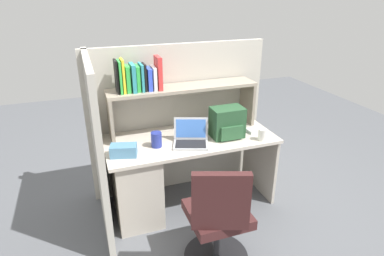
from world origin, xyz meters
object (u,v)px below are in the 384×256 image
at_px(office_chair, 218,225).
at_px(tissue_box, 124,151).
at_px(computer_mouse, 251,131).
at_px(backpack, 227,123).
at_px(laptop, 191,138).
at_px(snack_canister, 156,140).
at_px(paper_cup, 262,135).

bearing_deg(office_chair, tissue_box, -31.44).
bearing_deg(computer_mouse, backpack, 175.47).
bearing_deg(laptop, snack_canister, 171.71).
bearing_deg(laptop, tissue_box, -176.78).
bearing_deg(paper_cup, tissue_box, 174.62).
bearing_deg(laptop, computer_mouse, 3.08).
bearing_deg(laptop, paper_cup, -13.24).
xyz_separation_m(computer_mouse, office_chair, (-0.68, -0.77, -0.35)).
xyz_separation_m(laptop, computer_mouse, (0.63, 0.03, -0.03)).
bearing_deg(tissue_box, snack_canister, 29.58).
bearing_deg(paper_cup, snack_canister, 168.33).
xyz_separation_m(laptop, office_chair, (-0.04, -0.73, -0.39)).
distance_m(computer_mouse, office_chair, 1.08).
distance_m(computer_mouse, tissue_box, 1.25).
xyz_separation_m(backpack, office_chair, (-0.42, -0.76, -0.48)).
height_order(tissue_box, office_chair, office_chair).
xyz_separation_m(computer_mouse, snack_canister, (-0.94, 0.01, 0.05)).
distance_m(paper_cup, snack_canister, 0.98).
height_order(paper_cup, tissue_box, paper_cup).
distance_m(tissue_box, office_chair, 0.98).
bearing_deg(computer_mouse, tissue_box, 177.16).
relative_size(paper_cup, tissue_box, 0.50).
bearing_deg(office_chair, laptop, -73.83).
bearing_deg(snack_canister, computer_mouse, -0.66).
bearing_deg(computer_mouse, paper_cup, -90.95).
bearing_deg(computer_mouse, laptop, 177.09).
bearing_deg(backpack, computer_mouse, 1.46).
bearing_deg(laptop, office_chair, -93.23).
bearing_deg(snack_canister, office_chair, -71.11).
relative_size(laptop, paper_cup, 3.47).
relative_size(snack_canister, office_chair, 0.15).
distance_m(snack_canister, office_chair, 0.92).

